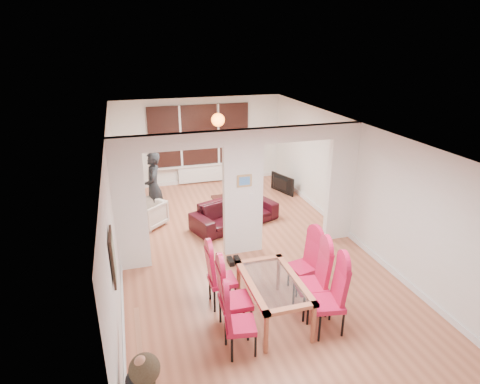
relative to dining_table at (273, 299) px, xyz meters
name	(u,v)px	position (x,y,z in m)	size (l,w,h in m)	color
floor	(243,250)	(0.17, 2.22, -0.35)	(5.00, 9.00, 0.01)	#AD6245
room_walls	(243,193)	(0.17, 2.22, 0.95)	(5.00, 9.00, 2.60)	silver
divider_wall	(243,193)	(0.17, 2.22, 0.95)	(5.00, 0.18, 2.60)	white
bay_window_blinds	(200,135)	(0.17, 6.66, 1.15)	(3.00, 0.08, 1.80)	black
radiator	(201,174)	(0.17, 6.62, -0.05)	(1.40, 0.08, 0.50)	white
pendant_light	(218,120)	(0.47, 5.52, 1.80)	(0.36, 0.36, 0.36)	orange
stair_newel	(142,363)	(-2.08, -0.98, 0.20)	(0.40, 1.20, 1.10)	#BF7857
wall_poster	(113,257)	(-2.30, -0.18, 1.25)	(0.04, 0.52, 0.67)	gray
pillar_photo	(244,181)	(0.17, 2.12, 1.25)	(0.30, 0.03, 0.25)	#4C8CD8
dining_table	(273,299)	(0.00, 0.00, 0.00)	(0.83, 1.48, 0.69)	#A75B3E
dining_chair_la	(240,321)	(-0.70, -0.55, 0.18)	(0.42, 0.42, 1.05)	#B11239
dining_chair_lb	(235,296)	(-0.64, -0.07, 0.24)	(0.47, 0.47, 1.16)	#B11239
dining_chair_lc	(222,276)	(-0.68, 0.58, 0.20)	(0.43, 0.43, 1.09)	#B11239
dining_chair_ra	(327,298)	(0.66, -0.51, 0.24)	(0.47, 0.47, 1.17)	#B11239
dining_chair_rb	(311,281)	(0.63, -0.03, 0.25)	(0.47, 0.47, 1.19)	#B11239
dining_chair_rc	(303,263)	(0.76, 0.56, 0.20)	(0.44, 0.44, 1.09)	#B11239
sofa	(235,213)	(0.36, 3.49, -0.04)	(2.10, 0.82, 0.61)	black
armchair	(149,214)	(-1.62, 3.99, -0.03)	(0.69, 0.67, 0.63)	beige
person	(154,187)	(-1.43, 4.36, 0.50)	(0.41, 0.62, 1.70)	black
television	(280,184)	(2.17, 5.13, -0.08)	(0.12, 0.92, 0.53)	black
coffee_table	(230,200)	(0.59, 4.73, -0.24)	(0.96, 0.48, 0.22)	black
bottle	(226,192)	(0.47, 4.74, 0.01)	(0.07, 0.07, 0.27)	#143F19
bowl	(237,195)	(0.78, 4.75, -0.10)	(0.21, 0.21, 0.05)	black
shoes	(234,261)	(-0.14, 1.78, -0.30)	(0.24, 0.26, 0.10)	black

